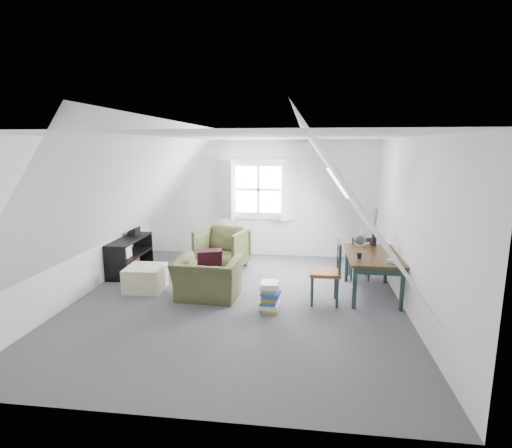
# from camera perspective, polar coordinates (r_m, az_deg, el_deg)

# --- Properties ---
(floor) EXTENTS (5.50, 5.50, 0.00)m
(floor) POSITION_cam_1_polar(r_m,az_deg,el_deg) (6.32, -2.66, -10.94)
(floor) COLOR #4A4A4F
(floor) RESTS_ON ground
(ceiling) EXTENTS (5.50, 5.50, 0.00)m
(ceiling) POSITION_cam_1_polar(r_m,az_deg,el_deg) (5.86, -2.89, 12.35)
(ceiling) COLOR white
(ceiling) RESTS_ON wall_back
(wall_back) EXTENTS (5.00, 0.00, 5.00)m
(wall_back) POSITION_cam_1_polar(r_m,az_deg,el_deg) (8.65, 0.38, 3.65)
(wall_back) COLOR silver
(wall_back) RESTS_ON ground
(wall_front) EXTENTS (5.00, 0.00, 5.00)m
(wall_front) POSITION_cam_1_polar(r_m,az_deg,el_deg) (3.38, -10.95, -8.47)
(wall_front) COLOR silver
(wall_front) RESTS_ON ground
(wall_left) EXTENTS (0.00, 5.50, 5.50)m
(wall_left) POSITION_cam_1_polar(r_m,az_deg,el_deg) (6.85, -23.83, 0.73)
(wall_left) COLOR silver
(wall_left) RESTS_ON ground
(wall_right) EXTENTS (0.00, 5.50, 5.50)m
(wall_right) POSITION_cam_1_polar(r_m,az_deg,el_deg) (6.06, 21.20, -0.32)
(wall_right) COLOR silver
(wall_right) RESTS_ON ground
(slope_left) EXTENTS (3.19, 5.50, 4.48)m
(slope_left) POSITION_cam_1_polar(r_m,az_deg,el_deg) (6.35, -16.79, 5.24)
(slope_left) COLOR white
(slope_left) RESTS_ON wall_left
(slope_right) EXTENTS (3.19, 5.50, 4.48)m
(slope_right) POSITION_cam_1_polar(r_m,az_deg,el_deg) (5.83, 12.43, 4.97)
(slope_right) COLOR white
(slope_right) RESTS_ON wall_right
(dormer_window) EXTENTS (1.71, 0.35, 1.30)m
(dormer_window) POSITION_cam_1_polar(r_m,az_deg,el_deg) (8.56, 0.33, 4.92)
(dormer_window) COLOR white
(dormer_window) RESTS_ON wall_back
(skylight) EXTENTS (0.35, 0.75, 0.47)m
(skylight) POSITION_cam_1_polar(r_m,az_deg,el_deg) (7.12, 11.51, 5.83)
(skylight) COLOR white
(skylight) RESTS_ON slope_right
(armchair_near) EXTENTS (1.02, 0.90, 0.64)m
(armchair_near) POSITION_cam_1_polar(r_m,az_deg,el_deg) (6.51, -6.87, -10.34)
(armchair_near) COLOR #414525
(armchair_near) RESTS_ON floor
(armchair_far) EXTENTS (1.05, 1.07, 0.82)m
(armchair_far) POSITION_cam_1_polar(r_m,az_deg,el_deg) (7.91, -4.78, -6.40)
(armchair_far) COLOR #414525
(armchair_far) RESTS_ON floor
(throw_pillow) EXTENTS (0.44, 0.34, 0.41)m
(throw_pillow) POSITION_cam_1_polar(r_m,az_deg,el_deg) (6.47, -6.66, -5.20)
(throw_pillow) COLOR #360E1D
(throw_pillow) RESTS_ON armchair_near
(ottoman) EXTENTS (0.63, 0.63, 0.40)m
(ottoman) POSITION_cam_1_polar(r_m,az_deg,el_deg) (6.97, -15.51, -7.47)
(ottoman) COLOR #C0B494
(ottoman) RESTS_ON floor
(dining_table) EXTENTS (0.82, 1.36, 0.68)m
(dining_table) POSITION_cam_1_polar(r_m,az_deg,el_deg) (6.65, 16.32, -4.88)
(dining_table) COLOR #36210E
(dining_table) RESTS_ON floor
(demijohn) EXTENTS (0.20, 0.20, 0.29)m
(demijohn) POSITION_cam_1_polar(r_m,az_deg,el_deg) (7.01, 14.64, -2.22)
(demijohn) COLOR silver
(demijohn) RESTS_ON dining_table
(vase_twigs) EXTENTS (0.08, 0.09, 0.64)m
(vase_twigs) POSITION_cam_1_polar(r_m,az_deg,el_deg) (7.13, 16.54, -1.88)
(vase_twigs) COLOR black
(vase_twigs) RESTS_ON dining_table
(cup) EXTENTS (0.11, 0.11, 0.08)m
(cup) POSITION_cam_1_polar(r_m,az_deg,el_deg) (6.30, 14.53, -4.81)
(cup) COLOR black
(cup) RESTS_ON dining_table
(paper_box) EXTENTS (0.15, 0.13, 0.04)m
(paper_box) POSITION_cam_1_polar(r_m,az_deg,el_deg) (6.23, 18.83, -5.04)
(paper_box) COLOR white
(paper_box) RESTS_ON dining_table
(dining_chair_far) EXTENTS (0.38, 0.38, 0.80)m
(dining_chair_far) POSITION_cam_1_polar(r_m,az_deg,el_deg) (7.42, 14.62, -4.53)
(dining_chair_far) COLOR brown
(dining_chair_far) RESTS_ON floor
(dining_chair_near) EXTENTS (0.45, 0.45, 0.97)m
(dining_chair_near) POSITION_cam_1_polar(r_m,az_deg,el_deg) (6.18, 10.15, -6.67)
(dining_chair_near) COLOR brown
(dining_chair_near) RESTS_ON floor
(media_shelf) EXTENTS (0.42, 1.26, 0.65)m
(media_shelf) POSITION_cam_1_polar(r_m,az_deg,el_deg) (7.99, -17.71, -4.54)
(media_shelf) COLOR black
(media_shelf) RESTS_ON floor
(electronics_box) EXTENTS (0.18, 0.24, 0.18)m
(electronics_box) POSITION_cam_1_polar(r_m,az_deg,el_deg) (8.14, -17.03, -1.06)
(electronics_box) COLOR black
(electronics_box) RESTS_ON media_shelf
(magazine_stack) EXTENTS (0.32, 0.38, 0.43)m
(magazine_stack) POSITION_cam_1_polar(r_m,az_deg,el_deg) (5.91, 1.99, -10.30)
(magazine_stack) COLOR #B29933
(magazine_stack) RESTS_ON floor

